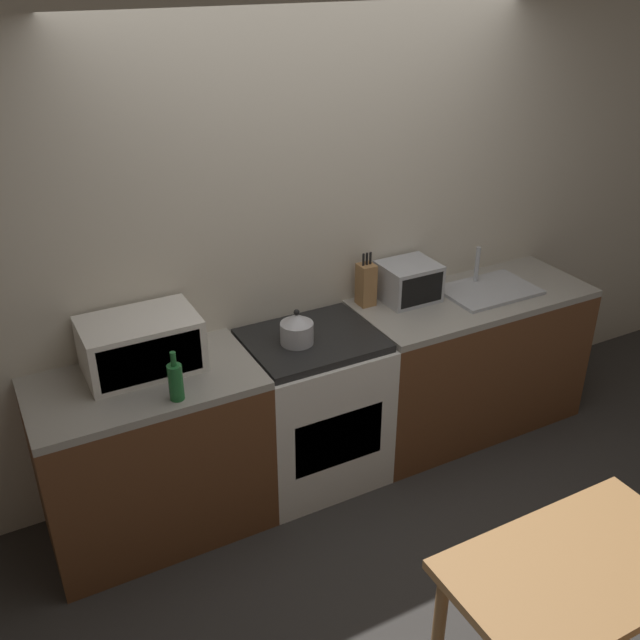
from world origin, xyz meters
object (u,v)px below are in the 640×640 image
stove_range (312,408)px  dining_table (576,586)px  kettle (297,329)px  toaster_oven (409,282)px  bottle (176,381)px  microwave (141,344)px

stove_range → dining_table: 1.74m
kettle → dining_table: (0.30, -1.70, -0.35)m
kettle → toaster_oven: toaster_oven is taller
kettle → stove_range: bearing=8.6°
bottle → stove_range: bearing=15.4°
microwave → kettle: bearing=-9.0°
stove_range → toaster_oven: 0.92m
microwave → bottle: microwave is taller
kettle → bottle: bottle is taller
kettle → bottle: size_ratio=0.79×
stove_range → dining_table: stove_range is taller
stove_range → toaster_oven: size_ratio=2.83×
stove_range → bottle: size_ratio=3.67×
stove_range → toaster_oven: (0.71, 0.15, 0.56)m
stove_range → toaster_oven: toaster_oven is taller
kettle → microwave: size_ratio=0.35×
toaster_oven → microwave: bearing=-178.5°
stove_range → bottle: bearing=-164.6°
microwave → toaster_oven: bearing=1.5°
bottle → toaster_oven: size_ratio=0.77×
kettle → toaster_oven: 0.82m
bottle → toaster_oven: (1.52, 0.37, 0.02)m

